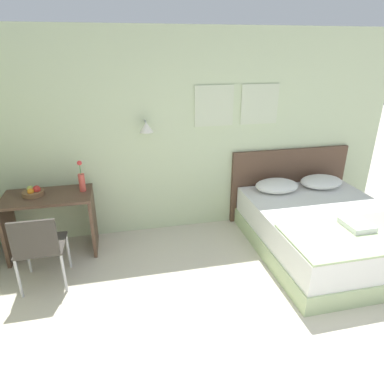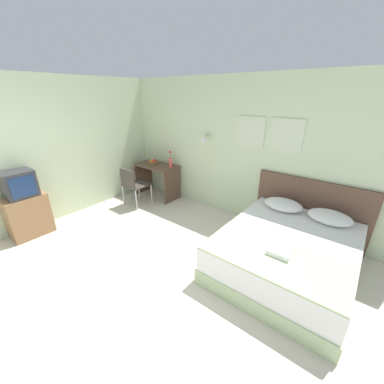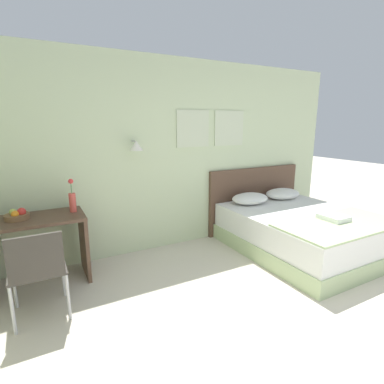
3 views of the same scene
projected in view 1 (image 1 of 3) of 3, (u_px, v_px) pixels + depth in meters
The scene contains 11 objects.
wall_back at pixel (187, 135), 4.53m from camera, with size 5.85×0.31×2.65m.
bed at pixel (326, 232), 4.26m from camera, with size 1.67×2.02×0.56m.
headboard at pixel (288, 183), 5.10m from camera, with size 1.79×0.06×1.06m.
pillow_left at pixel (277, 186), 4.71m from camera, with size 0.60×0.44×0.16m.
pillow_right at pixel (321, 182), 4.85m from camera, with size 0.60×0.44×0.16m.
throw_blanket at pixel (361, 235), 3.62m from camera, with size 1.62×0.81×0.02m.
folded_towel_near_foot at pixel (357, 225), 3.74m from camera, with size 0.26×0.33×0.06m.
desk at pixel (50, 214), 4.15m from camera, with size 1.03×0.57×0.78m.
desk_chair at pixel (39, 245), 3.51m from camera, with size 0.48×0.48×0.87m.
fruit_bowl at pixel (33, 192), 4.04m from camera, with size 0.25×0.25×0.12m.
flower_vase at pixel (82, 180), 4.13m from camera, with size 0.08×0.08×0.39m.
Camera 1 is at (-0.92, -1.38, 2.40)m, focal length 32.00 mm.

